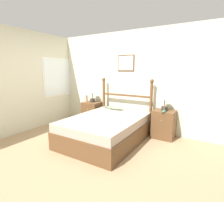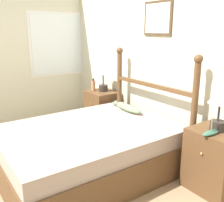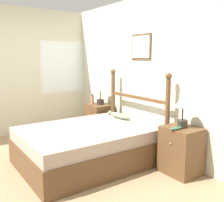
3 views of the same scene
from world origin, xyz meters
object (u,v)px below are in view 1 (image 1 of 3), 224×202
object	(u,v)px
table_lamp_right	(165,98)
nightstand_left	(92,113)
fish_pillow	(114,108)
bed	(106,129)
bottle	(87,99)
table_lamp_left	(92,92)
nightstand_right	(164,124)
model_boat	(164,111)

from	to	relation	value
table_lamp_right	nightstand_left	bearing A→B (deg)	179.99
fish_pillow	bed	bearing A→B (deg)	-73.02
bed	fish_pillow	size ratio (longest dim) A/B	3.62
bottle	table_lamp_right	bearing A→B (deg)	2.00
bottle	bed	bearing A→B (deg)	-33.30
table_lamp_left	fish_pillow	size ratio (longest dim) A/B	0.79
nightstand_right	bottle	xyz separation A→B (m)	(-2.21, -0.08, 0.41)
nightstand_left	nightstand_right	world-z (taller)	same
model_boat	table_lamp_left	bearing A→B (deg)	175.70
model_boat	bottle	bearing A→B (deg)	178.58
nightstand_right	bottle	bearing A→B (deg)	-178.00
nightstand_left	bottle	xyz separation A→B (m)	(-0.14, -0.08, 0.41)
bed	table_lamp_right	distance (m)	1.49
nightstand_right	fish_pillow	bearing A→B (deg)	-174.84
bottle	fish_pillow	xyz separation A→B (m)	(0.95, -0.04, -0.15)
nightstand_left	model_boat	world-z (taller)	model_boat
nightstand_right	nightstand_left	bearing A→B (deg)	180.00
bed	table_lamp_left	xyz separation A→B (m)	(-1.04, 0.87, 0.66)
nightstand_left	nightstand_right	size ratio (longest dim) A/B	1.00
model_boat	fish_pillow	world-z (taller)	model_boat
nightstand_left	fish_pillow	size ratio (longest dim) A/B	1.21
nightstand_left	bottle	world-z (taller)	bottle
model_boat	fish_pillow	xyz separation A→B (m)	(-1.28, 0.02, -0.08)
bottle	nightstand_left	bearing A→B (deg)	29.67
table_lamp_left	model_boat	distance (m)	2.12
nightstand_right	bottle	distance (m)	2.25
table_lamp_right	bottle	xyz separation A→B (m)	(-2.21, -0.08, -0.19)
nightstand_left	table_lamp_left	xyz separation A→B (m)	(0.00, 0.02, 0.61)
fish_pillow	table_lamp_right	bearing A→B (deg)	5.16
model_boat	nightstand_left	bearing A→B (deg)	176.37
bed	bottle	xyz separation A→B (m)	(-1.17, 0.77, 0.47)
bottle	model_boat	bearing A→B (deg)	-1.42
bed	model_boat	distance (m)	1.34
nightstand_right	table_lamp_right	distance (m)	0.61
nightstand_left	table_lamp_right	bearing A→B (deg)	-0.01
bed	nightstand_right	xyz separation A→B (m)	(1.04, 0.85, 0.05)
nightstand_right	table_lamp_right	xyz separation A→B (m)	(-0.00, -0.00, 0.61)
nightstand_left	fish_pillow	distance (m)	0.86
nightstand_left	bottle	distance (m)	0.44
nightstand_right	model_boat	world-z (taller)	model_boat
table_lamp_right	fish_pillow	size ratio (longest dim) A/B	0.79
bottle	model_boat	distance (m)	2.23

